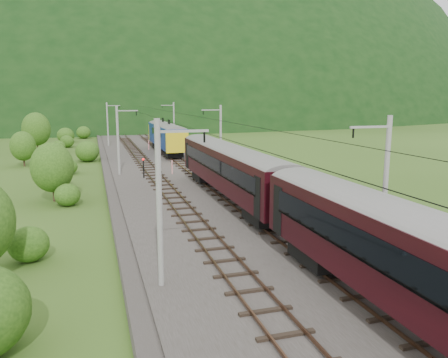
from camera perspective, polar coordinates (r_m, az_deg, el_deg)
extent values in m
plane|color=#2E4816|center=(23.67, 7.23, -12.43)|extent=(600.00, 600.00, 0.00)
cube|color=#38332D|center=(32.47, 0.03, -5.61)|extent=(14.00, 220.00, 0.30)
cube|color=#523423|center=(31.65, -5.41, -5.45)|extent=(0.08, 220.00, 0.15)
cube|color=#523423|center=(31.95, -2.87, -5.26)|extent=(0.08, 220.00, 0.15)
cube|color=black|center=(31.83, -4.13, -5.59)|extent=(2.40, 220.00, 0.12)
cube|color=#523423|center=(32.89, 2.85, -4.79)|extent=(0.08, 220.00, 0.15)
cube|color=#523423|center=(33.38, 5.17, -4.59)|extent=(0.08, 220.00, 0.15)
cube|color=black|center=(33.16, 4.02, -4.92)|extent=(2.40, 220.00, 0.12)
cylinder|color=gray|center=(20.64, -8.45, -3.33)|extent=(0.28, 0.28, 8.00)
cube|color=gray|center=(20.30, -5.34, 6.24)|extent=(2.40, 0.12, 0.12)
cylinder|color=black|center=(20.55, -2.58, 5.49)|extent=(0.10, 0.10, 0.50)
cylinder|color=gray|center=(52.15, -13.67, 4.91)|extent=(0.28, 0.28, 8.00)
cube|color=gray|center=(52.01, -12.50, 8.70)|extent=(2.40, 0.12, 0.12)
cylinder|color=black|center=(52.11, -11.38, 8.42)|extent=(0.10, 0.10, 0.50)
cylinder|color=gray|center=(84.03, -14.96, 6.93)|extent=(0.28, 0.28, 8.00)
cube|color=gray|center=(83.95, -14.24, 9.28)|extent=(2.40, 0.12, 0.12)
cylinder|color=black|center=(84.01, -13.55, 9.11)|extent=(0.10, 0.10, 0.50)
cylinder|color=gray|center=(115.97, -15.54, 7.83)|extent=(0.28, 0.28, 8.00)
cube|color=gray|center=(115.91, -15.03, 9.54)|extent=(2.40, 0.12, 0.12)
cylinder|color=black|center=(115.96, -14.52, 9.41)|extent=(0.10, 0.10, 0.50)
cylinder|color=gray|center=(147.94, -15.87, 8.34)|extent=(0.28, 0.28, 8.00)
cube|color=gray|center=(147.90, -15.47, 9.68)|extent=(2.40, 0.12, 0.12)
cylinder|color=black|center=(147.93, -15.07, 9.58)|extent=(0.10, 0.10, 0.50)
cylinder|color=gray|center=(25.49, 20.30, -1.21)|extent=(0.28, 0.28, 8.00)
cube|color=gray|center=(24.34, 18.55, 6.46)|extent=(2.40, 0.12, 0.12)
cylinder|color=black|center=(23.80, 16.53, 5.77)|extent=(0.10, 0.10, 0.50)
cylinder|color=gray|center=(54.25, -0.43, 5.42)|extent=(0.28, 0.28, 8.00)
cube|color=gray|center=(53.72, -1.68, 9.00)|extent=(2.40, 0.12, 0.12)
cylinder|color=black|center=(53.48, -2.73, 8.67)|extent=(0.10, 0.10, 0.50)
cylinder|color=gray|center=(85.35, -6.55, 7.27)|extent=(0.28, 0.28, 8.00)
cube|color=gray|center=(85.01, -7.41, 9.53)|extent=(2.40, 0.12, 0.12)
cylinder|color=black|center=(84.86, -8.08, 9.31)|extent=(0.10, 0.10, 0.50)
cylinder|color=gray|center=(116.94, -9.40, 8.09)|extent=(0.28, 0.28, 8.00)
cube|color=gray|center=(116.69, -10.05, 9.74)|extent=(2.40, 0.12, 0.12)
cylinder|color=black|center=(116.58, -10.54, 9.57)|extent=(0.10, 0.10, 0.50)
cylinder|color=gray|center=(148.70, -11.04, 8.56)|extent=(0.28, 0.28, 8.00)
cube|color=gray|center=(148.51, -11.56, 9.85)|extent=(2.40, 0.12, 0.12)
cylinder|color=black|center=(148.42, -11.94, 9.72)|extent=(0.10, 0.10, 0.50)
cylinder|color=black|center=(30.64, -4.30, 6.61)|extent=(0.03, 198.00, 0.03)
cylinder|color=black|center=(32.02, 4.17, 6.78)|extent=(0.03, 198.00, 0.03)
ellipsoid|color=black|center=(280.13, -15.12, 8.40)|extent=(504.00, 360.00, 244.00)
cube|color=black|center=(17.29, 26.72, -11.17)|extent=(3.12, 23.69, 3.23)
cylinder|color=gray|center=(16.83, 27.13, -6.55)|extent=(3.12, 23.57, 3.12)
cube|color=black|center=(16.15, 22.68, -10.90)|extent=(0.05, 20.85, 1.24)
cube|color=black|center=(24.24, 12.63, -9.36)|extent=(2.37, 3.45, 0.97)
cube|color=black|center=(38.26, 0.80, 1.49)|extent=(3.12, 23.69, 3.23)
cylinder|color=gray|center=(38.05, 0.80, 3.65)|extent=(3.12, 23.57, 3.12)
cube|color=black|center=(37.76, -1.49, 1.96)|extent=(0.05, 20.85, 1.24)
cube|color=black|center=(38.70, 3.03, 2.17)|extent=(0.05, 20.85, 1.24)
cube|color=black|center=(31.07, 5.43, -4.68)|extent=(2.37, 3.45, 0.97)
cube|color=black|center=(46.47, -2.30, 0.49)|extent=(2.37, 3.45, 0.97)
cube|color=navy|center=(71.42, -7.57, 5.67)|extent=(3.12, 19.38, 3.23)
cylinder|color=gray|center=(71.31, -7.60, 6.84)|extent=(3.12, 19.29, 3.12)
cube|color=black|center=(71.15, -8.85, 5.93)|extent=(0.05, 17.06, 1.24)
cube|color=black|center=(71.66, -6.33, 6.03)|extent=(0.05, 17.06, 1.24)
cube|color=black|center=(64.99, -6.56, 3.35)|extent=(2.37, 3.45, 0.97)
cube|color=black|center=(78.29, -8.35, 4.54)|extent=(2.37, 3.45, 0.97)
cube|color=gold|center=(80.79, -8.67, 6.06)|extent=(3.19, 0.50, 2.91)
cube|color=gold|center=(62.13, -6.14, 4.77)|extent=(3.19, 0.50, 2.91)
cube|color=black|center=(74.22, -8.00, 7.55)|extent=(0.08, 1.60, 0.97)
cylinder|color=red|center=(51.99, -6.79, 1.55)|extent=(0.17, 0.17, 1.57)
cylinder|color=red|center=(76.54, -9.81, 4.40)|extent=(0.17, 0.17, 1.62)
cylinder|color=black|center=(49.74, -10.47, 1.32)|extent=(0.14, 0.14, 2.05)
sphere|color=red|center=(49.58, -10.51, 2.54)|extent=(0.25, 0.25, 0.25)
ellipsoid|color=#224512|center=(27.41, -24.16, -7.78)|extent=(2.26, 2.26, 2.03)
ellipsoid|color=#224512|center=(39.84, -19.78, -1.96)|extent=(2.18, 2.18, 1.96)
ellipsoid|color=#224512|center=(48.95, -20.85, 0.34)|extent=(2.39, 2.39, 2.15)
ellipsoid|color=#224512|center=(56.08, -19.64, 1.52)|extent=(2.10, 2.10, 1.89)
ellipsoid|color=#224512|center=(66.31, -17.41, 3.48)|extent=(3.38, 3.38, 3.04)
ellipsoid|color=#224512|center=(78.22, -20.82, 3.95)|extent=(2.34, 2.34, 2.10)
ellipsoid|color=#224512|center=(86.32, -19.84, 4.64)|extent=(2.53, 2.53, 2.28)
ellipsoid|color=#224512|center=(95.62, -19.99, 5.39)|extent=(3.42, 3.42, 3.07)
ellipsoid|color=#224512|center=(103.92, -17.88, 5.81)|extent=(3.10, 3.10, 2.79)
ellipsoid|color=#224512|center=(114.71, -18.74, 6.50)|extent=(4.56, 4.56, 4.11)
cylinder|color=black|center=(41.95, -21.37, -0.80)|extent=(0.24, 0.24, 2.90)
ellipsoid|color=#224512|center=(41.67, -21.53, 1.43)|extent=(3.73, 3.73, 4.47)
cylinder|color=black|center=(64.92, -24.69, 2.64)|extent=(0.24, 0.24, 2.58)
ellipsoid|color=#224512|center=(64.75, -24.79, 3.93)|extent=(3.31, 3.31, 3.98)
cylinder|color=black|center=(81.15, -23.21, 4.55)|extent=(0.24, 0.24, 3.64)
ellipsoid|color=#224512|center=(80.98, -23.32, 6.01)|extent=(4.68, 4.68, 5.62)
ellipsoid|color=#224512|center=(32.93, 20.40, -4.67)|extent=(2.05, 2.05, 1.85)
ellipsoid|color=#224512|center=(58.85, 4.96, 2.49)|extent=(2.05, 2.05, 1.84)
ellipsoid|color=#224512|center=(80.15, -3.19, 4.62)|extent=(1.86, 1.86, 1.68)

